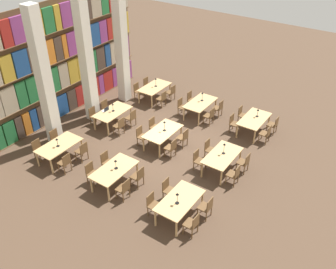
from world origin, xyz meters
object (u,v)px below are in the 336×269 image
object	(u,v)px
desk_lamp_1	(224,147)
chair_21	(182,106)
chair_13	(92,173)
chair_20	(210,115)
pillar_center	(86,60)
desk_lamp_0	(177,196)
chair_8	(266,133)
reading_table_1	(222,156)
chair_27	(56,139)
chair_0	(192,224)
desk_lamp_3	(116,163)
desk_lamp_6	(57,141)
chair_11	(242,114)
laptop	(105,110)
chair_33	(138,91)
reading_table_0	(180,202)
chair_22	(219,108)
pillar_right	(121,45)
chair_28	(119,125)
chair_4	(234,174)
chair_15	(107,162)
desk_lamp_8	(156,81)
chair_16	(171,147)
chair_26	(82,151)
chair_17	(142,136)
chair_6	(244,162)
chair_18	(183,137)
desk_lamp_5	(202,95)
chair_30	(131,117)
chair_7	(209,149)
chair_3	(168,189)
reading_table_7	(113,113)
reading_table_4	(163,132)
chair_12	(124,189)
reading_table_3	(114,171)
pillar_left	(44,79)
desk_lamp_7	(113,106)
chair_10	(274,124)
chair_19	(154,126)
chair_1	(153,204)
chair_29	(94,115)
reading_table_6	(59,146)
desk_lamp_4	(164,124)
chair_14	(138,176)
chair_34	(171,92)
desk_lamp_2	(258,112)
chair_35	(148,85)
chair_5	(198,160)

from	to	relation	value
desk_lamp_1	chair_21	world-z (taller)	desk_lamp_1
chair_13	chair_20	bearing A→B (deg)	165.60
pillar_center	desk_lamp_0	distance (m)	8.08
chair_8	chair_20	bearing A→B (deg)	91.04
reading_table_1	chair_27	bearing A→B (deg)	112.01
chair_0	desk_lamp_1	xyz separation A→B (m)	(3.62, 0.78, 0.60)
desk_lamp_3	desk_lamp_6	distance (m)	2.90
chair_11	laptop	size ratio (longest dim) A/B	2.73
chair_33	reading_table_0	bearing A→B (deg)	47.47
desk_lamp_0	chair_22	distance (m)	7.25
pillar_right	chair_28	world-z (taller)	pillar_right
chair_4	chair_15	xyz separation A→B (m)	(-2.14, 4.48, 0.00)
chair_0	desk_lamp_8	world-z (taller)	desk_lamp_8
chair_16	chair_26	xyz separation A→B (m)	(-2.27, 2.89, 0.00)
pillar_center	chair_17	distance (m)	4.25
chair_6	chair_18	xyz separation A→B (m)	(0.11, 2.93, 0.00)
pillar_right	desk_lamp_5	bearing A→B (deg)	-77.48
chair_20	chair_30	xyz separation A→B (m)	(-2.24, 2.95, 0.00)
chair_17	chair_7	bearing A→B (deg)	105.43
pillar_center	chair_3	size ratio (longest dim) A/B	6.87
chair_18	reading_table_7	world-z (taller)	chair_18
chair_3	reading_table_4	distance (m)	3.44
chair_22	reading_table_7	bearing A→B (deg)	133.50
desk_lamp_0	chair_12	xyz separation A→B (m)	(-0.23, 2.14, -0.58)
reading_table_3	chair_16	size ratio (longest dim) A/B	2.08
chair_6	chair_22	bearing A→B (deg)	41.38
pillar_left	desk_lamp_1	world-z (taller)	pillar_left
pillar_center	desk_lamp_7	distance (m)	2.36
chair_10	chair_19	distance (m)	5.46
chair_1	chair_26	world-z (taller)	same
chair_29	reading_table_0	bearing A→B (deg)	67.41
chair_17	reading_table_6	xyz separation A→B (m)	(-2.76, 2.11, 0.19)
desk_lamp_4	chair_30	distance (m)	2.28
chair_1	chair_14	xyz separation A→B (m)	(0.88, 1.34, 0.00)
chair_3	reading_table_0	bearing A→B (deg)	59.19
chair_12	chair_34	world-z (taller)	same
reading_table_0	desk_lamp_2	distance (m)	6.59
chair_22	chair_29	distance (m)	6.03
chair_20	desk_lamp_6	distance (m)	7.08
chair_0	chair_4	bearing A→B (deg)	-0.14
chair_19	reading_table_7	xyz separation A→B (m)	(-0.39, 2.12, 0.19)
chair_35	chair_4	bearing A→B (deg)	59.86
chair_8	chair_34	bearing A→B (deg)	80.85
pillar_right	chair_5	distance (m)	7.42
desk_lamp_4	pillar_right	bearing A→B (deg)	61.07
chair_19	chair_30	xyz separation A→B (m)	(0.02, 1.34, 0.00)
chair_6	chair_7	distance (m)	1.57
reading_table_1	desk_lamp_6	size ratio (longest dim) A/B	4.72
chair_0	chair_28	distance (m)	6.64
chair_18	chair_21	distance (m)	2.73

